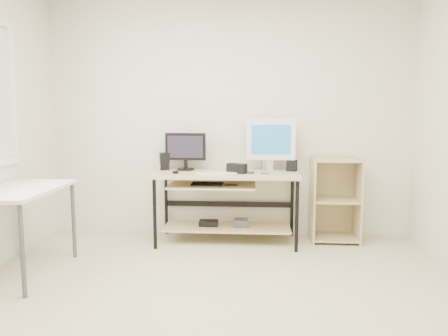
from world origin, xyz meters
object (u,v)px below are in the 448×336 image
object	(u,v)px
black_monitor	(186,149)
white_imac	(271,141)
desk	(224,192)
audio_controller	(164,163)
shelf_unit	(334,199)
side_table	(19,198)

from	to	relation	value
black_monitor	white_imac	world-z (taller)	white_imac
desk	white_imac	xyz separation A→B (m)	(0.49, 0.16, 0.54)
white_imac	audio_controller	size ratio (longest dim) A/B	3.83
shelf_unit	white_imac	distance (m)	0.93
side_table	black_monitor	xyz separation A→B (m)	(1.22, 1.22, 0.31)
shelf_unit	white_imac	bearing A→B (deg)	179.69
shelf_unit	audio_controller	bearing A→B (deg)	-179.51
desk	audio_controller	xyz separation A→B (m)	(-0.68, 0.14, 0.28)
shelf_unit	black_monitor	size ratio (longest dim) A/B	2.03
black_monitor	desk	bearing A→B (deg)	-17.61
side_table	white_imac	distance (m)	2.50
side_table	shelf_unit	distance (m)	3.09
side_table	audio_controller	distance (m)	1.56
desk	side_table	distance (m)	1.97
shelf_unit	white_imac	xyz separation A→B (m)	(-0.69, 0.00, 0.62)
desk	white_imac	bearing A→B (deg)	18.63
shelf_unit	audio_controller	distance (m)	1.89
black_monitor	audio_controller	distance (m)	0.29
side_table	black_monitor	world-z (taller)	black_monitor
desk	black_monitor	xyz separation A→B (m)	(-0.44, 0.16, 0.44)
side_table	black_monitor	bearing A→B (deg)	45.00
desk	side_table	xyz separation A→B (m)	(-1.65, -1.06, 0.13)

